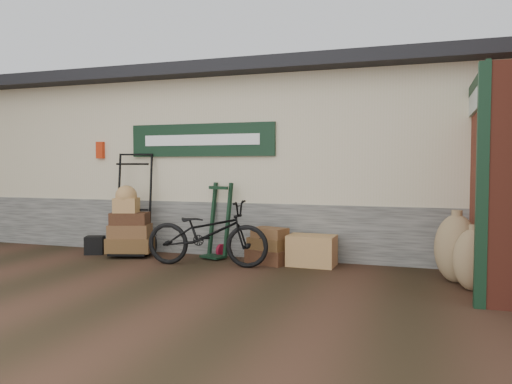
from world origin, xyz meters
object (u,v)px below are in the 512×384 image
suitcase_stack (268,245)px  black_trunk (95,245)px  wicker_hamper (312,250)px  green_barrow (218,221)px  porter_trolley (133,203)px  bicycle (207,230)px

suitcase_stack → black_trunk: 3.08m
suitcase_stack → wicker_hamper: suitcase_stack is taller
suitcase_stack → black_trunk: suitcase_stack is taller
green_barrow → suitcase_stack: bearing=8.6°
porter_trolley → green_barrow: bearing=-10.3°
porter_trolley → black_trunk: porter_trolley is taller
suitcase_stack → bicycle: bearing=-150.1°
green_barrow → suitcase_stack: green_barrow is taller
porter_trolley → green_barrow: porter_trolley is taller
suitcase_stack → porter_trolley: bearing=179.6°
black_trunk → green_barrow: bearing=8.9°
bicycle → wicker_hamper: bearing=-76.8°
porter_trolley → suitcase_stack: size_ratio=2.76×
suitcase_stack → wicker_hamper: bearing=3.9°
green_barrow → black_trunk: (-2.16, -0.34, -0.46)m
porter_trolley → suitcase_stack: porter_trolley is taller
suitcase_stack → wicker_hamper: 0.68m
black_trunk → bicycle: 2.30m
wicker_hamper → green_barrow: bearing=175.2°
green_barrow → bicycle: 0.66m
black_trunk → bicycle: size_ratio=0.16×
green_barrow → black_trunk: size_ratio=4.01×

